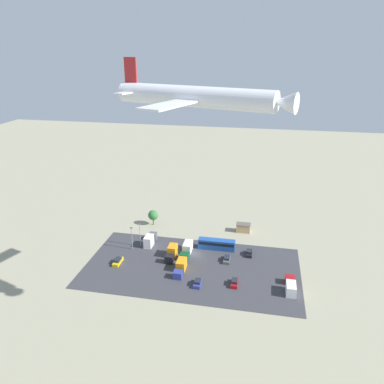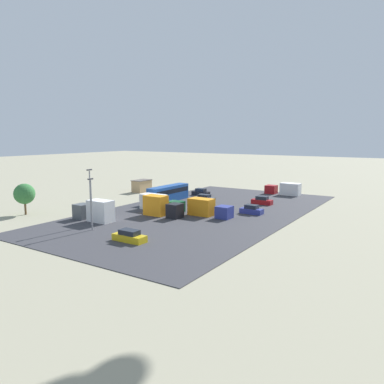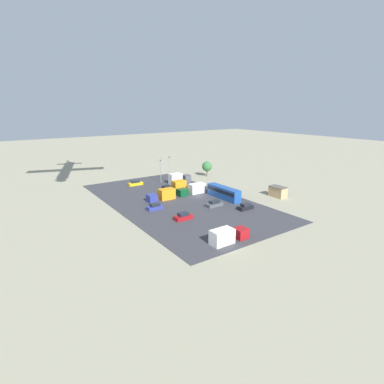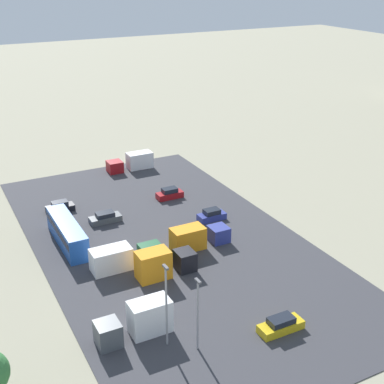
{
  "view_description": "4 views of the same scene",
  "coord_description": "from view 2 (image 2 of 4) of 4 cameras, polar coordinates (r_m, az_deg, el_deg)",
  "views": [
    {
      "loc": [
        -18.22,
        98.85,
        59.53
      ],
      "look_at": [
        -2.23,
        18.07,
        27.79
      ],
      "focal_mm": 35.0,
      "sensor_mm": 36.0,
      "label": 1
    },
    {
      "loc": [
        57.39,
        42.33,
        13.87
      ],
      "look_at": [
        -1.5,
        3.94,
        3.26
      ],
      "focal_mm": 35.0,
      "sensor_mm": 36.0,
      "label": 2
    },
    {
      "loc": [
        -66.2,
        48.03,
        24.57
      ],
      "look_at": [
        -1.75,
        3.25,
        2.28
      ],
      "focal_mm": 28.0,
      "sensor_mm": 36.0,
      "label": 3
    },
    {
      "loc": [
        56.53,
        -18.76,
        34.13
      ],
      "look_at": [
        1.02,
        10.12,
        7.09
      ],
      "focal_mm": 50.0,
      "sensor_mm": 36.0,
      "label": 4
    }
  ],
  "objects": [
    {
      "name": "parked_car_2",
      "position": [
        77.16,
        10.62,
        -1.34
      ],
      "size": [
        1.77,
        4.14,
        1.65
      ],
      "rotation": [
        0.0,
        0.0,
        3.14
      ],
      "color": "maroon",
      "rests_on": "ground"
    },
    {
      "name": "light_pole_lot_centre",
      "position": [
        59.42,
        -15.24,
        -0.41
      ],
      "size": [
        0.9,
        0.28,
        8.75
      ],
      "color": "gray",
      "rests_on": "ground"
    },
    {
      "name": "bus",
      "position": [
        79.58,
        -3.61,
        -0.13
      ],
      "size": [
        11.58,
        2.53,
        3.26
      ],
      "rotation": [
        0.0,
        0.0,
        1.57
      ],
      "color": "#1E4C9E",
      "rests_on": "ground"
    },
    {
      "name": "parked_truck_1",
      "position": [
        64.76,
        2.39,
        -2.5
      ],
      "size": [
        2.47,
        7.89,
        2.94
      ],
      "color": "navy",
      "rests_on": "ground"
    },
    {
      "name": "parked_truck_0",
      "position": [
        65.01,
        -4.74,
        -2.26
      ],
      "size": [
        2.44,
        7.15,
        3.47
      ],
      "color": "black",
      "rests_on": "ground"
    },
    {
      "name": "parked_car_0",
      "position": [
        79.44,
        1.87,
        -0.97
      ],
      "size": [
        1.89,
        4.49,
        1.46
      ],
      "rotation": [
        0.0,
        0.0,
        3.14
      ],
      "color": "#4C5156",
      "rests_on": "ground"
    },
    {
      "name": "parking_lot_surface",
      "position": [
        68.68,
        1.61,
        -3.03
      ],
      "size": [
        61.7,
        32.97,
        0.08
      ],
      "color": "#38383D",
      "rests_on": "ground"
    },
    {
      "name": "light_pole_lot_edge",
      "position": [
        56.55,
        -15.09,
        -1.41
      ],
      "size": [
        0.9,
        0.28,
        7.68
      ],
      "color": "gray",
      "rests_on": "ground"
    },
    {
      "name": "parked_truck_2",
      "position": [
        63.06,
        -14.52,
        -2.83
      ],
      "size": [
        2.39,
        7.61,
        3.51
      ],
      "rotation": [
        0.0,
        0.0,
        3.14
      ],
      "color": "#4C5156",
      "rests_on": "ground"
    },
    {
      "name": "parked_truck_3",
      "position": [
        70.22,
        -4.98,
        -1.69
      ],
      "size": [
        2.54,
        8.9,
        2.84
      ],
      "color": "#0C4723",
      "rests_on": "ground"
    },
    {
      "name": "parked_truck_4",
      "position": [
        90.71,
        13.97,
        0.41
      ],
      "size": [
        2.49,
        8.18,
        2.83
      ],
      "rotation": [
        0.0,
        0.0,
        3.14
      ],
      "color": "maroon",
      "rests_on": "ground"
    },
    {
      "name": "parked_car_1",
      "position": [
        87.27,
        1.35,
        -0.06
      ],
      "size": [
        1.75,
        4.1,
        1.6
      ],
      "rotation": [
        0.0,
        0.0,
        3.14
      ],
      "color": "black",
      "rests_on": "ground"
    },
    {
      "name": "ground_plane",
      "position": [
        72.65,
        -3.26,
        -2.43
      ],
      "size": [
        400.0,
        400.0,
        0.0
      ],
      "primitive_type": "plane",
      "color": "gray"
    },
    {
      "name": "parked_car_3",
      "position": [
        50.27,
        -9.52,
        -6.69
      ],
      "size": [
        1.81,
        4.74,
        1.55
      ],
      "color": "gold",
      "rests_on": "ground"
    },
    {
      "name": "parked_car_4",
      "position": [
        67.58,
        9.07,
        -2.72
      ],
      "size": [
        1.84,
        4.01,
        1.61
      ],
      "color": "navy",
      "rests_on": "ground"
    },
    {
      "name": "shed_building",
      "position": [
        93.95,
        -7.66,
        0.94
      ],
      "size": [
        4.88,
        3.0,
        2.98
      ],
      "color": "tan",
      "rests_on": "ground"
    },
    {
      "name": "tree_near_shed",
      "position": [
        72.08,
        -24.17,
        -0.27
      ],
      "size": [
        3.62,
        3.62,
        5.54
      ],
      "color": "brown",
      "rests_on": "ground"
    }
  ]
}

